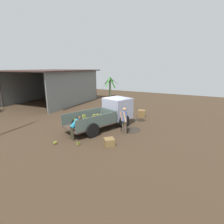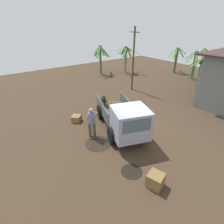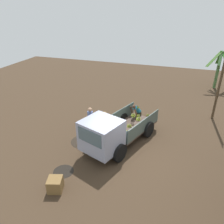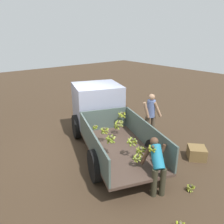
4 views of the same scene
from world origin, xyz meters
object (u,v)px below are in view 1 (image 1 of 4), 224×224
(cargo_truck, at_px, (112,111))
(wooden_crate_1, at_px, (141,113))
(banana_bunch_on_ground_0, at_px, (78,143))
(banana_bunch_on_ground_1, at_px, (55,143))
(person_worker_loading, at_px, (75,126))
(person_foreground_visitor, at_px, (124,119))
(wooden_crate_0, at_px, (109,142))

(cargo_truck, xyz_separation_m, wooden_crate_1, (3.15, -1.18, -0.75))
(banana_bunch_on_ground_0, height_order, banana_bunch_on_ground_1, banana_bunch_on_ground_0)
(person_worker_loading, bearing_deg, cargo_truck, 18.20)
(banana_bunch_on_ground_1, bearing_deg, cargo_truck, -15.92)
(banana_bunch_on_ground_0, xyz_separation_m, wooden_crate_1, (7.05, -1.25, 0.18))
(person_foreground_visitor, relative_size, banana_bunch_on_ground_1, 7.11)
(cargo_truck, distance_m, wooden_crate_1, 3.45)
(banana_bunch_on_ground_1, height_order, wooden_crate_1, wooden_crate_1)
(person_foreground_visitor, bearing_deg, banana_bunch_on_ground_1, -10.20)
(wooden_crate_0, height_order, wooden_crate_1, wooden_crate_1)
(banana_bunch_on_ground_0, relative_size, wooden_crate_1, 0.37)
(banana_bunch_on_ground_1, bearing_deg, person_worker_loading, -25.26)
(person_foreground_visitor, height_order, banana_bunch_on_ground_1, person_foreground_visitor)
(person_worker_loading, distance_m, wooden_crate_0, 2.26)
(banana_bunch_on_ground_1, relative_size, wooden_crate_1, 0.42)
(cargo_truck, relative_size, person_foreground_visitor, 3.03)
(wooden_crate_0, xyz_separation_m, wooden_crate_1, (6.29, 0.27, 0.09))
(banana_bunch_on_ground_0, xyz_separation_m, wooden_crate_0, (0.76, -1.52, 0.09))
(person_foreground_visitor, height_order, banana_bunch_on_ground_0, person_foreground_visitor)
(banana_bunch_on_ground_0, bearing_deg, person_worker_loading, 47.94)
(wooden_crate_1, bearing_deg, wooden_crate_0, -177.52)
(cargo_truck, distance_m, wooden_crate_0, 3.55)
(cargo_truck, height_order, wooden_crate_0, cargo_truck)
(wooden_crate_0, bearing_deg, banana_bunch_on_ground_1, 115.26)
(wooden_crate_0, bearing_deg, wooden_crate_1, 2.48)
(banana_bunch_on_ground_1, bearing_deg, wooden_crate_0, -64.74)
(banana_bunch_on_ground_0, xyz_separation_m, banana_bunch_on_ground_1, (-0.52, 1.19, -0.00))
(banana_bunch_on_ground_0, bearing_deg, banana_bunch_on_ground_1, 113.67)
(cargo_truck, bearing_deg, banana_bunch_on_ground_0, -161.09)
(person_foreground_visitor, distance_m, person_worker_loading, 3.07)
(cargo_truck, height_order, banana_bunch_on_ground_0, cargo_truck)
(cargo_truck, relative_size, banana_bunch_on_ground_0, 24.33)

